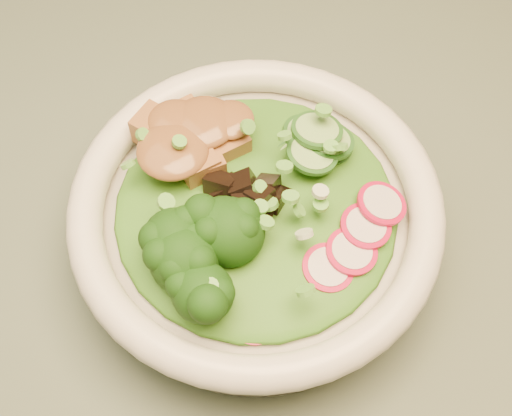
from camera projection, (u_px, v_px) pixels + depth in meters
dining_table at (185, 345)px, 0.63m from camera, size 1.20×0.80×0.75m
salad_bowl at (256, 221)px, 0.52m from camera, size 0.27×0.27×0.07m
lettuce_bed at (256, 207)px, 0.50m from camera, size 0.20×0.20×0.02m
broccoli_florets at (199, 261)px, 0.46m from camera, size 0.10×0.09×0.04m
radish_slices at (334, 254)px, 0.48m from camera, size 0.11×0.07×0.02m
cucumber_slices at (313, 141)px, 0.51m from camera, size 0.09×0.09×0.04m
mushroom_heap at (243, 188)px, 0.49m from camera, size 0.09×0.09×0.04m
tofu_cubes at (190, 151)px, 0.51m from camera, size 0.10×0.08×0.04m
peanut_sauce at (189, 140)px, 0.50m from camera, size 0.07×0.06×0.02m
scallion_garnish at (256, 190)px, 0.48m from camera, size 0.19×0.19×0.02m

